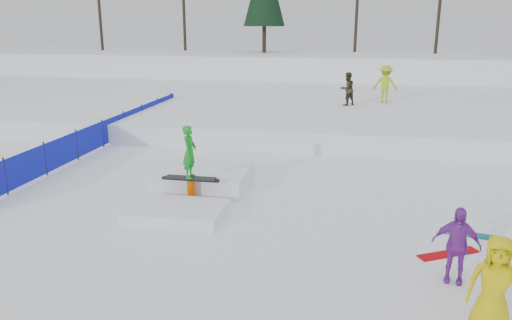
% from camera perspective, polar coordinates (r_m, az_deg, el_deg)
% --- Properties ---
extents(ground, '(120.00, 120.00, 0.00)m').
position_cam_1_polar(ground, '(12.30, -4.10, -7.29)').
color(ground, white).
extents(snow_berm, '(60.00, 14.00, 2.40)m').
position_cam_1_polar(snow_berm, '(41.20, 6.88, 10.50)').
color(snow_berm, white).
rests_on(snow_berm, ground).
extents(snow_midrise, '(50.00, 18.00, 0.80)m').
position_cam_1_polar(snow_midrise, '(27.45, 4.58, 6.37)').
color(snow_midrise, white).
rests_on(snow_midrise, ground).
extents(safety_fence, '(0.05, 16.00, 1.10)m').
position_cam_1_polar(safety_fence, '(20.39, -17.12, 2.93)').
color(safety_fence, '#1016AE').
rests_on(safety_fence, ground).
extents(walker_olive, '(0.99, 0.96, 1.60)m').
position_cam_1_polar(walker_olive, '(24.86, 10.39, 8.00)').
color(walker_olive, '#2A2814').
rests_on(walker_olive, snow_midrise).
extents(walker_ygreen, '(1.29, 0.86, 1.86)m').
position_cam_1_polar(walker_ygreen, '(26.14, 14.58, 8.40)').
color(walker_ygreen, '#9BBB15').
rests_on(walker_ygreen, snow_midrise).
extents(spectator_purple, '(0.94, 0.55, 1.50)m').
position_cam_1_polar(spectator_purple, '(10.15, 21.91, -8.98)').
color(spectator_purple, purple).
rests_on(spectator_purple, ground).
extents(spectator_yellow, '(0.87, 0.63, 1.65)m').
position_cam_1_polar(spectator_yellow, '(8.77, 25.58, -12.85)').
color(spectator_yellow, '#CDB906').
rests_on(spectator_yellow, ground).
extents(loose_board_red, '(1.36, 0.93, 0.03)m').
position_cam_1_polar(loose_board_red, '(11.51, 21.12, -9.96)').
color(loose_board_red, '#A40105').
rests_on(loose_board_red, ground).
extents(loose_board_teal, '(1.43, 0.54, 0.03)m').
position_cam_1_polar(loose_board_teal, '(12.66, 23.46, -7.87)').
color(loose_board_teal, '#0C5E67').
rests_on(loose_board_teal, ground).
extents(jib_rail_feature, '(2.60, 4.40, 2.11)m').
position_cam_1_polar(jib_rail_feature, '(14.29, -6.71, -2.75)').
color(jib_rail_feature, white).
rests_on(jib_rail_feature, ground).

